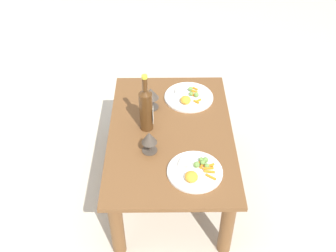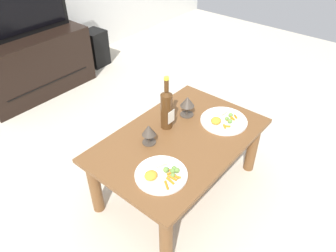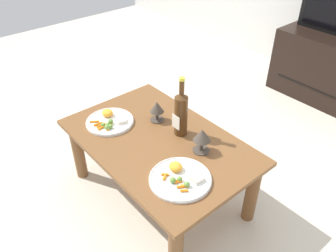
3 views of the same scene
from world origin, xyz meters
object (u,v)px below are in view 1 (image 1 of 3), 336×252
(goblet_left, at_px, (149,139))
(dinner_plate_left, at_px, (195,171))
(dining_table, at_px, (171,142))
(dinner_plate_right, at_px, (188,97))
(wine_bottle, at_px, (146,108))
(goblet_right, at_px, (151,95))

(goblet_left, bearing_deg, dinner_plate_left, -124.65)
(dining_table, height_order, dinner_plate_right, dinner_plate_right)
(dining_table, bearing_deg, goblet_left, 143.07)
(dining_table, distance_m, dinner_plate_left, 0.34)
(dining_table, xyz_separation_m, goblet_left, (-0.15, 0.11, 0.16))
(dining_table, distance_m, dinner_plate_right, 0.33)
(wine_bottle, xyz_separation_m, dinner_plate_right, (0.27, -0.24, -0.13))
(dining_table, distance_m, wine_bottle, 0.25)
(wine_bottle, xyz_separation_m, dinner_plate_left, (-0.34, -0.24, -0.13))
(dining_table, bearing_deg, goblet_right, 27.47)
(wine_bottle, bearing_deg, dinner_plate_left, -143.94)
(wine_bottle, bearing_deg, goblet_left, -173.66)
(goblet_right, distance_m, dinner_plate_right, 0.25)
(dining_table, distance_m, goblet_right, 0.29)
(dinner_plate_right, bearing_deg, dining_table, 159.75)
(dining_table, relative_size, goblet_left, 8.36)
(dinner_plate_left, bearing_deg, goblet_right, 23.48)
(dinner_plate_right, bearing_deg, wine_bottle, 137.87)
(goblet_left, xyz_separation_m, goblet_right, (0.36, 0.00, 0.01))
(wine_bottle, height_order, dinner_plate_left, wine_bottle)
(wine_bottle, height_order, dinner_plate_right, wine_bottle)
(dinner_plate_left, bearing_deg, dinner_plate_right, 0.23)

